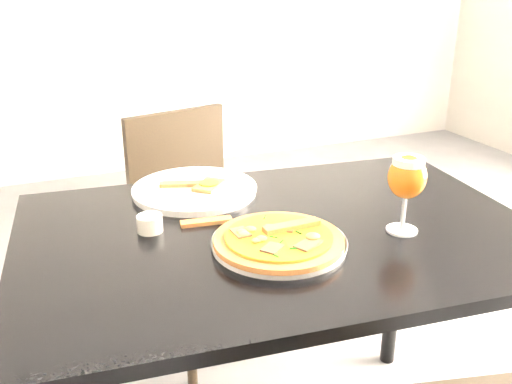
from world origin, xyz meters
name	(u,v)px	position (x,y,z in m)	size (l,w,h in m)	color
dining_table	(279,263)	(-0.34, 0.30, 0.66)	(1.28, 0.92, 0.75)	black
chair_far	(195,224)	(-0.35, 0.98, 0.47)	(0.48, 0.48, 0.86)	black
plate_main	(279,243)	(-0.38, 0.22, 0.76)	(0.29, 0.29, 0.02)	white
pizza	(279,239)	(-0.39, 0.21, 0.78)	(0.28, 0.28, 0.03)	#985624
plate_second	(195,190)	(-0.46, 0.60, 0.76)	(0.33, 0.33, 0.02)	white
crust_scraps	(200,185)	(-0.45, 0.59, 0.77)	(0.18, 0.12, 0.01)	#985624
loose_crust	(206,222)	(-0.49, 0.39, 0.76)	(0.12, 0.03, 0.01)	#985624
sauce_cup	(150,223)	(-0.62, 0.40, 0.77)	(0.06, 0.06, 0.04)	silver
beer_glass	(407,178)	(-0.09, 0.18, 0.88)	(0.09, 0.09, 0.18)	silver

